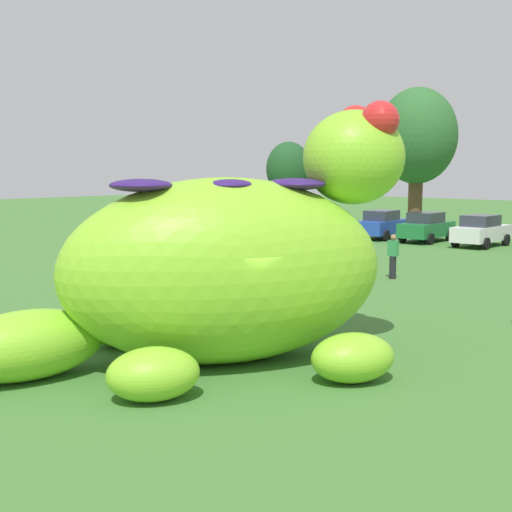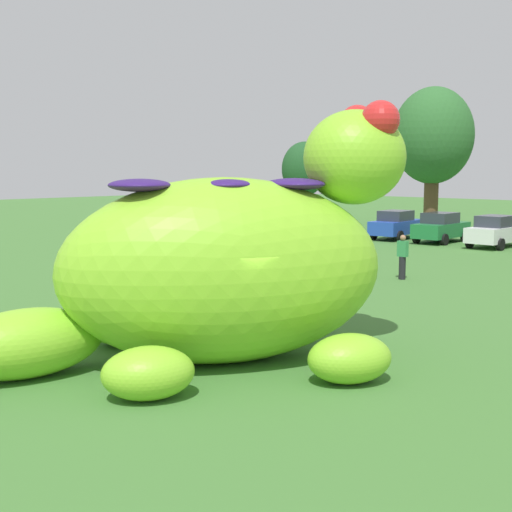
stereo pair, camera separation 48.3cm
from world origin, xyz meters
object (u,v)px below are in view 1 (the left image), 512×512
Objects in this scene: car_blue at (382,224)px; car_green at (426,227)px; car_white at (481,231)px; giant_inflatable_creature at (225,268)px; spectator_mid_field at (393,257)px; spectator_by_cars at (182,257)px.

car_green is at bearing 1.47° from car_blue.
car_blue and car_white have the same top height.
giant_inflatable_creature reaches higher than spectator_mid_field.
car_white is (-5.37, 25.36, -1.22)m from giant_inflatable_creature.
car_blue is at bearing 122.99° from spectator_mid_field.
car_white reaches higher than spectator_mid_field.
car_blue is 2.47× the size of spectator_mid_field.
giant_inflatable_creature is at bearing -71.12° from car_green.
car_blue reaches higher than spectator_by_cars.
spectator_mid_field is (2.15, -12.85, -0.01)m from car_white.
car_green is at bearing 176.60° from car_white.
spectator_by_cars is at bearing -138.00° from spectator_mid_field.
giant_inflatable_creature is 12.97m from spectator_mid_field.
spectator_mid_field is (8.42, -12.98, -0.01)m from car_blue.
car_green is at bearing 88.41° from spectator_by_cars.
spectator_mid_field is at bearing -80.49° from car_white.
giant_inflatable_creature is at bearing -75.57° from spectator_mid_field.
giant_inflatable_creature is 25.95m from car_white.
giant_inflatable_creature is at bearing -65.45° from car_blue.
car_green is at bearing 108.88° from giant_inflatable_creature.
spectator_by_cars is at bearing -91.59° from car_green.
giant_inflatable_creature is 27.04m from car_green.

